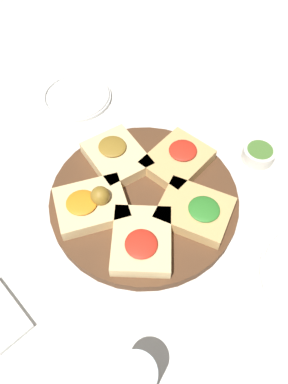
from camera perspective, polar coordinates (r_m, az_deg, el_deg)
name	(u,v)px	position (r m, az deg, el deg)	size (l,w,h in m)	color
ground_plane	(144,202)	(0.86, 0.00, -1.50)	(3.00, 3.00, 0.00)	silver
serving_board	(144,199)	(0.85, 0.00, -1.05)	(0.43, 0.43, 0.02)	#51331E
focaccia_slice_0	(195,211)	(0.81, 7.83, -2.86)	(0.19, 0.18, 0.04)	tan
focaccia_slice_1	(178,160)	(0.89, 5.16, 4.92)	(0.16, 0.18, 0.04)	tan
focaccia_slice_2	(116,156)	(0.89, -4.23, 5.45)	(0.15, 0.13, 0.04)	#E5C689
focaccia_slice_3	(92,204)	(0.82, -7.98, -1.85)	(0.15, 0.17, 0.06)	#E5C689
focaccia_slice_4	(142,240)	(0.77, -0.37, -7.40)	(0.19, 0.18, 0.04)	#E5C689
plate_left	(77,96)	(1.11, -10.23, 14.13)	(0.20, 0.20, 0.02)	white
water_glass	(136,378)	(0.69, -1.25, -26.48)	(0.07, 0.07, 0.09)	silver
dipping_bowl	(259,154)	(0.97, 17.08, 5.62)	(0.08, 0.08, 0.03)	silver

